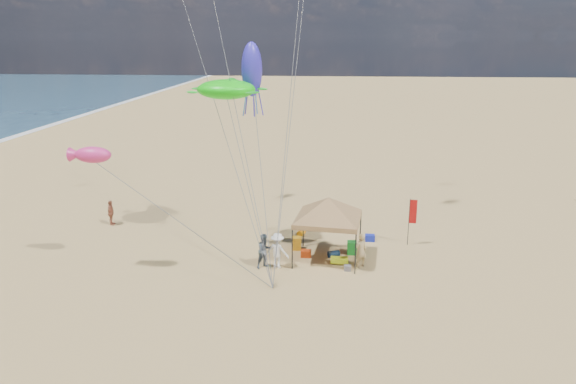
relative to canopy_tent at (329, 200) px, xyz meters
name	(u,v)px	position (x,y,z in m)	size (l,w,h in m)	color
ground	(282,294)	(-1.97, -4.25, -3.27)	(280.00, 280.00, 0.00)	tan
canopy_tent	(329,200)	(0.00, 0.00, 0.00)	(6.33, 6.33, 3.93)	black
feather_flag	(412,214)	(4.62, 2.43, -1.44)	(0.41, 0.08, 2.71)	black
cooler_red	(306,254)	(-1.15, 0.21, -3.08)	(0.54, 0.38, 0.38)	#C53B0F
cooler_blue	(370,238)	(2.39, 2.85, -3.08)	(0.54, 0.38, 0.38)	#1523AF
bag_navy	(334,254)	(0.33, 0.30, -3.09)	(0.36, 0.36, 0.60)	#0D203B
bag_orange	(301,232)	(-1.58, 3.45, -3.09)	(0.36, 0.36, 0.60)	orange
chair_green	(352,248)	(1.31, 0.85, -2.92)	(0.50, 0.50, 0.70)	#188628
chair_yellow	(297,243)	(-1.71, 1.24, -2.92)	(0.50, 0.50, 0.70)	gold
crate_grey	(348,268)	(1.03, -1.36, -3.13)	(0.34, 0.30, 0.28)	slate
beach_cart	(339,260)	(0.63, -0.53, -3.07)	(0.90, 0.50, 0.24)	#C3DA18
person_near_a	(361,250)	(1.69, -0.84, -2.37)	(0.66, 0.43, 1.80)	tan
person_near_b	(265,251)	(-3.14, -1.35, -2.37)	(0.88, 0.68, 1.81)	#3C4852
person_near_c	(277,251)	(-2.50, -1.30, -2.35)	(1.19, 0.69, 1.85)	white
person_far_a	(111,213)	(-13.48, 4.29, -2.49)	(0.92, 0.38, 1.57)	#9D563C
turtle_kite	(226,89)	(-5.43, 1.52, 5.39)	(3.06, 2.45, 1.02)	#13EE10
fish_kite	(93,155)	(-11.07, -2.52, 2.69)	(1.76, 0.88, 0.78)	#D62D7B
squid_kite	(252,69)	(-4.26, 2.77, 6.34)	(1.11, 1.11, 2.89)	#382DD4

